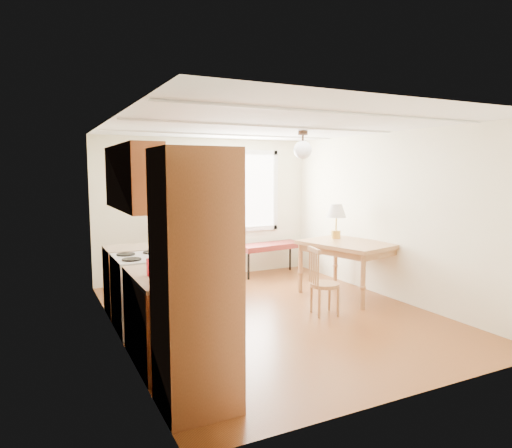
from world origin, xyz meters
TOP-DOWN VIEW (x-y plane):
  - room_shell at (0.00, 0.00)m, footprint 4.60×5.60m
  - kitchen_run at (-1.72, -0.63)m, footprint 0.65×3.40m
  - window_unit at (0.60, 2.47)m, footprint 1.64×0.05m
  - pendant_light at (0.70, 0.40)m, footprint 0.26×0.26m
  - refrigerator at (-0.29, 1.92)m, footprint 0.73×0.74m
  - bench at (1.09, 2.11)m, footprint 1.32×0.62m
  - dining_table at (1.50, 0.33)m, footprint 1.30×1.54m
  - chair at (0.55, -0.28)m, footprint 0.42×0.41m
  - table_lamp at (1.55, 0.72)m, footprint 0.32×0.32m
  - coffee_maker at (-1.72, -1.25)m, footprint 0.24×0.29m
  - kettle at (-1.80, -0.86)m, footprint 0.12×0.12m

SIDE VIEW (x-z plane):
  - chair at x=0.55m, z-range 0.06..0.96m
  - bench at x=1.09m, z-range 0.23..0.81m
  - dining_table at x=1.50m, z-range 0.31..1.15m
  - kitchen_run at x=-1.72m, z-range -0.26..1.94m
  - refrigerator at x=-0.29m, z-range 0.00..1.70m
  - kettle at x=-1.80m, z-range 0.88..1.11m
  - coffee_maker at x=-1.72m, z-range 0.85..1.24m
  - table_lamp at x=1.55m, z-range 0.96..1.52m
  - room_shell at x=0.00m, z-range -0.06..2.56m
  - window_unit at x=0.60m, z-range 0.79..2.31m
  - pendant_light at x=0.70m, z-range 2.04..2.44m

